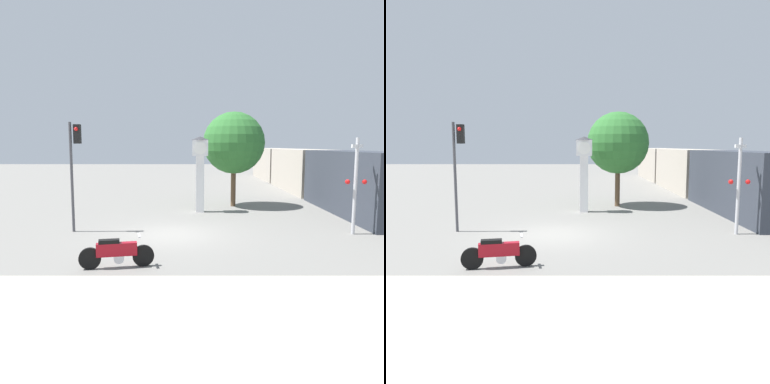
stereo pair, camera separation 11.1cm
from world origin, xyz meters
The scene contains 8 objects.
ground_plane centered at (0.00, 0.00, 0.00)m, with size 120.00×120.00×0.00m, color slate.
sidewalk_strip centered at (0.00, -8.28, 0.05)m, with size 36.00×6.00×0.10m.
motorcycle centered at (-1.41, -4.28, 0.48)m, with size 2.24×0.65×1.00m.
clock_tower centered at (1.32, 5.40, 2.79)m, with size 1.03×1.03×4.20m.
freight_train centered at (9.94, 15.72, 1.70)m, with size 2.80×31.66×3.40m.
traffic_light centered at (-4.10, 0.54, 3.20)m, with size 0.50×0.35×4.68m.
railroad_crossing_signal centered at (7.64, 0.08, 2.19)m, with size 0.90×0.82×4.02m.
street_tree centered at (3.40, 7.42, 3.85)m, with size 3.72×3.72×5.72m.
Camera 2 is at (0.99, -15.30, 3.69)m, focal length 35.00 mm.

